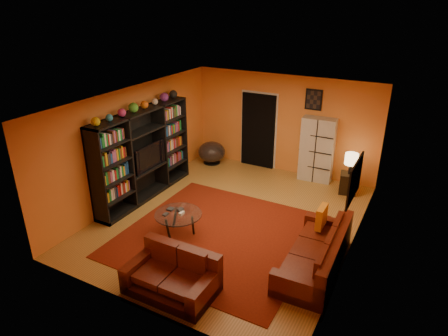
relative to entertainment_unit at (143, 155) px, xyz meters
The scene contains 20 objects.
floor 2.51m from the entertainment_unit, ahead, with size 6.00×6.00×0.00m, color olive.
ceiling 2.75m from the entertainment_unit, ahead, with size 6.00×6.00×0.00m, color white.
wall_back 3.77m from the entertainment_unit, 52.83° to the left, with size 6.00×6.00×0.00m, color orange.
wall_front 3.77m from the entertainment_unit, 52.83° to the right, with size 6.00×6.00×0.00m, color orange.
wall_left 0.34m from the entertainment_unit, behind, with size 6.00×6.00×0.00m, color orange.
wall_right 4.78m from the entertainment_unit, ahead, with size 6.00×6.00×0.00m, color orange.
rug 2.69m from the entertainment_unit, 16.42° to the right, with size 3.60×3.60×0.01m, color #58140A.
doorway 3.35m from the entertainment_unit, 61.98° to the left, with size 0.95×0.10×2.04m, color black.
wall_art_right 4.80m from the entertainment_unit, ahead, with size 0.03×1.00×0.70m, color black.
wall_art_back 4.36m from the entertainment_unit, 44.57° to the left, with size 0.42×0.03×0.52m, color black.
entertainment_unit is the anchor object (origin of this frame).
tv 0.08m from the entertainment_unit, 43.58° to the left, with size 0.13×1.01×0.58m, color black.
sofa 4.54m from the entertainment_unit, 10.03° to the right, with size 0.95×2.19×0.85m.
loveseat 3.56m from the entertainment_unit, 44.06° to the right, with size 1.44×0.87×0.85m.
throw_pillow 4.25m from the entertainment_unit, ahead, with size 0.12×0.42×0.42m, color orange.
coffee_table 2.05m from the entertainment_unit, 32.30° to the right, with size 0.94×0.94×0.47m.
storage_cabinet 4.32m from the entertainment_unit, 40.50° to the left, with size 0.83×0.37×1.66m, color beige.
bowl_chair 2.63m from the entertainment_unit, 81.77° to the left, with size 0.77×0.77×0.62m.
side_table 4.93m from the entertainment_unit, 30.28° to the left, with size 0.40×0.40×0.50m, color black.
table_lamp 4.87m from the entertainment_unit, 30.28° to the left, with size 0.31×0.31×0.52m.
Camera 1 is at (3.42, -6.62, 4.44)m, focal length 32.00 mm.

